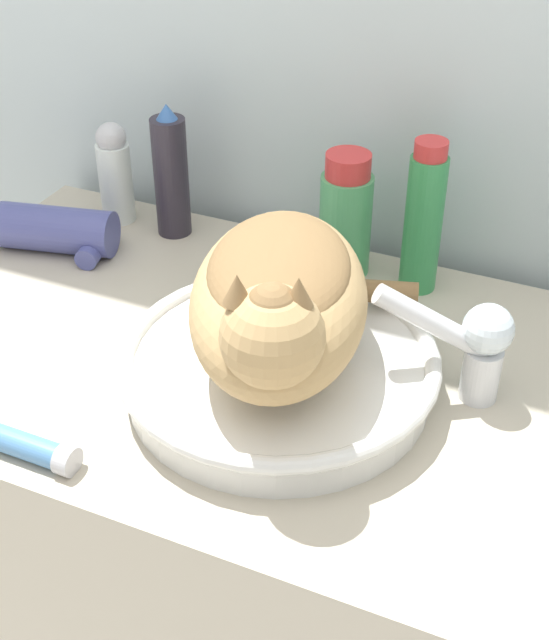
{
  "coord_description": "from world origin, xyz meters",
  "views": [
    {
      "loc": [
        0.27,
        -0.49,
        1.5
      ],
      "look_at": [
        -0.05,
        0.24,
        0.94
      ],
      "focal_mm": 50.0,
      "sensor_mm": 36.0,
      "label": 1
    }
  ],
  "objects_px": {
    "mouthwash_bottle": "(346,217)",
    "cream_tube": "(16,443)",
    "faucet": "(474,342)",
    "shampoo_bottle_tall": "(424,219)",
    "hairspray_can_black": "(171,175)",
    "hair_dryer": "(58,231)",
    "cat": "(279,297)",
    "deodorant_stick": "(115,173)"
  },
  "relations": [
    {
      "from": "hairspray_can_black",
      "to": "cream_tube",
      "type": "height_order",
      "value": "hairspray_can_black"
    },
    {
      "from": "hairspray_can_black",
      "to": "faucet",
      "type": "bearing_deg",
      "value": -22.33
    },
    {
      "from": "cat",
      "to": "mouthwash_bottle",
      "type": "distance_m",
      "value": 0.3
    },
    {
      "from": "faucet",
      "to": "shampoo_bottle_tall",
      "type": "xyz_separation_m",
      "value": [
        -0.12,
        0.2,
        0.03
      ]
    },
    {
      "from": "hairspray_can_black",
      "to": "cream_tube",
      "type": "xyz_separation_m",
      "value": [
        0.08,
        -0.49,
        -0.08
      ]
    },
    {
      "from": "cat",
      "to": "faucet",
      "type": "relative_size",
      "value": 2.35
    },
    {
      "from": "mouthwash_bottle",
      "to": "hair_dryer",
      "type": "distance_m",
      "value": 0.41
    },
    {
      "from": "faucet",
      "to": "hair_dryer",
      "type": "bearing_deg",
      "value": -28.73
    },
    {
      "from": "deodorant_stick",
      "to": "hair_dryer",
      "type": "bearing_deg",
      "value": -103.9
    },
    {
      "from": "cat",
      "to": "faucet",
      "type": "xyz_separation_m",
      "value": [
        0.2,
        0.09,
        -0.06
      ]
    },
    {
      "from": "cat",
      "to": "hairspray_can_black",
      "type": "relative_size",
      "value": 1.81
    },
    {
      "from": "hairspray_can_black",
      "to": "mouthwash_bottle",
      "type": "bearing_deg",
      "value": 0.0
    },
    {
      "from": "cat",
      "to": "mouthwash_bottle",
      "type": "relative_size",
      "value": 2.07
    },
    {
      "from": "faucet",
      "to": "shampoo_bottle_tall",
      "type": "bearing_deg",
      "value": -80.34
    },
    {
      "from": "faucet",
      "to": "shampoo_bottle_tall",
      "type": "distance_m",
      "value": 0.24
    },
    {
      "from": "cat",
      "to": "deodorant_stick",
      "type": "relative_size",
      "value": 2.32
    },
    {
      "from": "deodorant_stick",
      "to": "cream_tube",
      "type": "distance_m",
      "value": 0.52
    },
    {
      "from": "hairspray_can_black",
      "to": "shampoo_bottle_tall",
      "type": "height_order",
      "value": "shampoo_bottle_tall"
    },
    {
      "from": "cat",
      "to": "mouthwash_bottle",
      "type": "height_order",
      "value": "cat"
    },
    {
      "from": "cat",
      "to": "cream_tube",
      "type": "distance_m",
      "value": 0.32
    },
    {
      "from": "faucet",
      "to": "cream_tube",
      "type": "height_order",
      "value": "faucet"
    },
    {
      "from": "hairspray_can_black",
      "to": "deodorant_stick",
      "type": "distance_m",
      "value": 0.1
    },
    {
      "from": "faucet",
      "to": "cream_tube",
      "type": "relative_size",
      "value": 1.01
    },
    {
      "from": "faucet",
      "to": "shampoo_bottle_tall",
      "type": "relative_size",
      "value": 0.73
    },
    {
      "from": "deodorant_stick",
      "to": "hair_dryer",
      "type": "height_order",
      "value": "deodorant_stick"
    },
    {
      "from": "shampoo_bottle_tall",
      "to": "deodorant_stick",
      "type": "relative_size",
      "value": 1.36
    },
    {
      "from": "deodorant_stick",
      "to": "mouthwash_bottle",
      "type": "relative_size",
      "value": 0.89
    },
    {
      "from": "deodorant_stick",
      "to": "hair_dryer",
      "type": "distance_m",
      "value": 0.13
    },
    {
      "from": "hairspray_can_black",
      "to": "deodorant_stick",
      "type": "bearing_deg",
      "value": 180.0
    },
    {
      "from": "deodorant_stick",
      "to": "shampoo_bottle_tall",
      "type": "bearing_deg",
      "value": 0.0
    },
    {
      "from": "faucet",
      "to": "deodorant_stick",
      "type": "bearing_deg",
      "value": -39.62
    },
    {
      "from": "shampoo_bottle_tall",
      "to": "mouthwash_bottle",
      "type": "height_order",
      "value": "shampoo_bottle_tall"
    },
    {
      "from": "mouthwash_bottle",
      "to": "hair_dryer",
      "type": "xyz_separation_m",
      "value": [
        -0.39,
        -0.12,
        -0.05
      ]
    },
    {
      "from": "hair_dryer",
      "to": "cat",
      "type": "bearing_deg",
      "value": 144.72
    },
    {
      "from": "mouthwash_bottle",
      "to": "deodorant_stick",
      "type": "bearing_deg",
      "value": 180.0
    },
    {
      "from": "cat",
      "to": "hairspray_can_black",
      "type": "height_order",
      "value": "cat"
    },
    {
      "from": "shampoo_bottle_tall",
      "to": "cream_tube",
      "type": "xyz_separation_m",
      "value": [
        -0.29,
        -0.49,
        -0.09
      ]
    },
    {
      "from": "shampoo_bottle_tall",
      "to": "cream_tube",
      "type": "bearing_deg",
      "value": -121.07
    },
    {
      "from": "mouthwash_bottle",
      "to": "hair_dryer",
      "type": "bearing_deg",
      "value": -163.71
    },
    {
      "from": "cream_tube",
      "to": "shampoo_bottle_tall",
      "type": "bearing_deg",
      "value": 58.93
    },
    {
      "from": "mouthwash_bottle",
      "to": "cream_tube",
      "type": "distance_m",
      "value": 0.53
    },
    {
      "from": "deodorant_stick",
      "to": "hair_dryer",
      "type": "relative_size",
      "value": 0.79
    }
  ]
}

